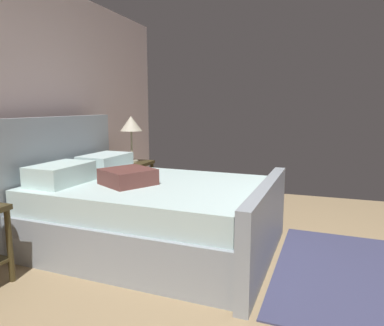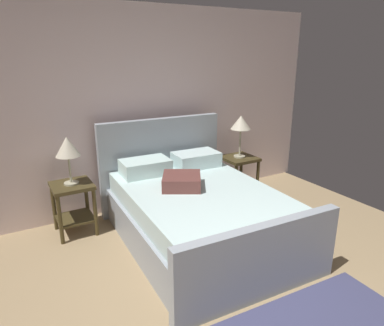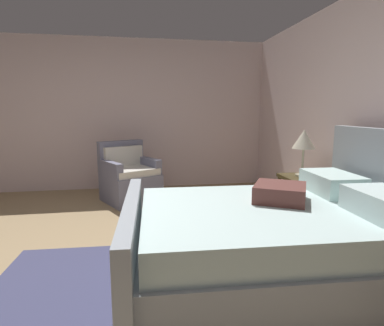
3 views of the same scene
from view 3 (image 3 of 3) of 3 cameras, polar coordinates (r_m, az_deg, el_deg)
name	(u,v)px [view 3 (image 3 of 3)]	position (r m, az deg, el deg)	size (l,w,h in m)	color
ground_plane	(44,272)	(3.13, -25.07, -17.43)	(5.89, 6.13, 0.02)	#A0855F
wall_back	(382,118)	(3.55, 31.06, 6.90)	(6.01, 0.12, 2.57)	silver
wall_side_left	(89,115)	(5.76, -18.10, 8.20)	(0.12, 6.25, 2.57)	silver
bed	(275,239)	(2.67, 14.68, -13.07)	(1.72, 2.28, 1.21)	#99A2AB
nightstand_left	(301,192)	(3.99, 19.05, -5.00)	(0.44, 0.44, 0.60)	#42371C
table_lamp_left	(304,141)	(3.89, 19.53, 3.84)	(0.26, 0.26, 0.54)	#B7B293
armchair	(129,178)	(4.90, -11.28, -2.70)	(0.98, 0.98, 0.90)	slate
area_rug	(49,300)	(2.70, -24.42, -21.50)	(1.76, 1.01, 0.01)	#3F4163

